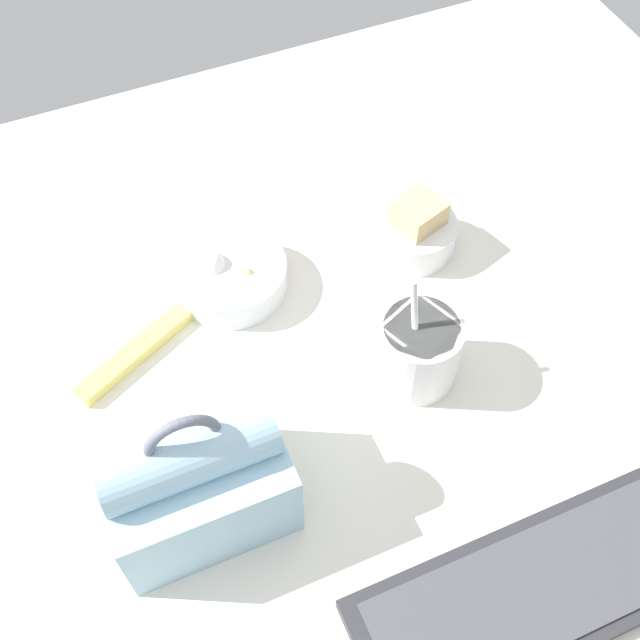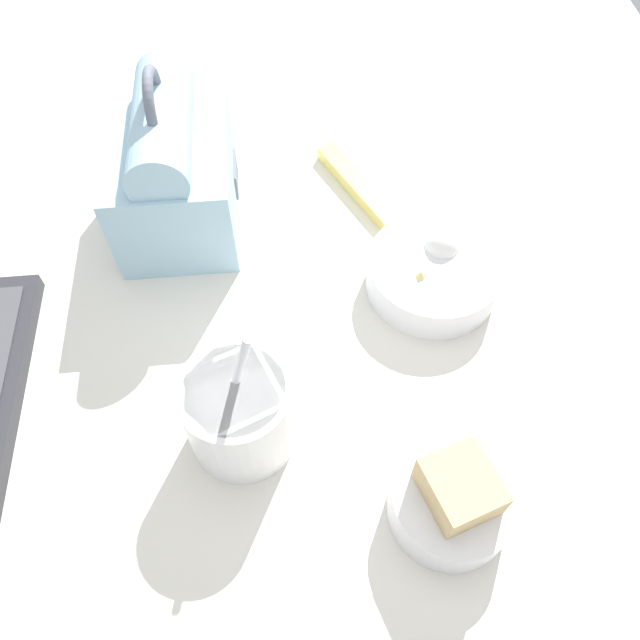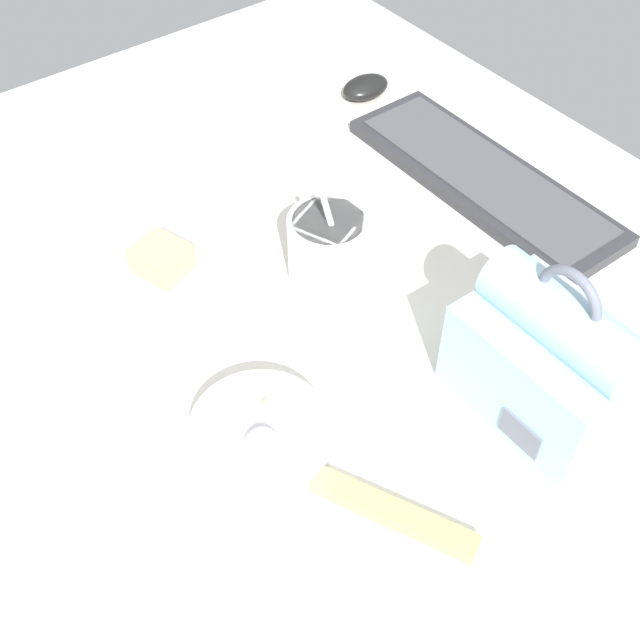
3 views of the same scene
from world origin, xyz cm
name	(u,v)px [view 3 (image 3 of 3)]	position (x,y,z in cm)	size (l,w,h in cm)	color
desk_surface	(327,348)	(0.00, 0.00, 1.00)	(140.00, 110.00, 2.00)	silver
keyboard	(483,179)	(-9.46, 33.54, 3.02)	(40.75, 13.08, 2.10)	#2D2D33
lunch_bag	(549,358)	(19.45, 12.51, 9.02)	(17.47, 12.62, 18.80)	#9EC6DB
soup_cup	(328,248)	(-8.08, 6.32, 6.75)	(9.45, 9.45, 15.13)	white
bento_bowl_sandwich	(166,280)	(-16.65, -10.54, 4.96)	(10.21, 10.21, 7.93)	silver
bento_bowl_snacks	(260,435)	(6.98, -13.66, 4.20)	(13.73, 13.73, 5.79)	silver
computer_mouse	(365,87)	(-35.73, 34.68, 3.48)	(5.22, 7.69, 2.96)	black
chopstick_case	(385,510)	(20.02, -8.58, 2.80)	(17.26, 10.03, 1.60)	#EFD666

